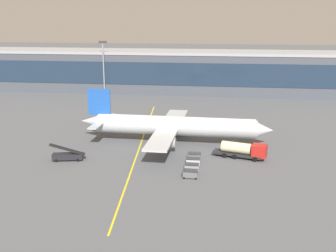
# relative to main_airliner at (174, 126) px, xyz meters

# --- Properties ---
(ground_plane) EXTENTS (700.00, 700.00, 0.00)m
(ground_plane) POSITION_rel_main_airliner_xyz_m (-2.49, -4.12, -4.07)
(ground_plane) COLOR #515459
(apron_lead_in_line) EXTENTS (7.38, 79.71, 0.01)m
(apron_lead_in_line) POSITION_rel_main_airliner_xyz_m (-7.35, -2.12, -4.06)
(apron_lead_in_line) COLOR yellow
(apron_lead_in_line) RESTS_ON ground_plane
(terminal_building) EXTENTS (198.39, 19.20, 15.49)m
(terminal_building) POSITION_rel_main_airliner_xyz_m (-9.62, 65.65, 3.70)
(terminal_building) COLOR #424751
(terminal_building) RESTS_ON ground_plane
(main_airliner) EXTENTS (43.90, 34.68, 12.01)m
(main_airliner) POSITION_rel_main_airliner_xyz_m (0.00, 0.00, 0.00)
(main_airliner) COLOR #B2B7BC
(main_airliner) RESTS_ON ground_plane
(fuel_tanker) EXTENTS (11.07, 5.31, 3.25)m
(fuel_tanker) POSITION_rel_main_airliner_xyz_m (15.17, -8.50, -2.32)
(fuel_tanker) COLOR #232326
(fuel_tanker) RESTS_ON ground_plane
(belt_loader) EXTENTS (7.02, 3.04, 3.49)m
(belt_loader) POSITION_rel_main_airliner_xyz_m (-19.76, -14.39, -3.07)
(belt_loader) COLOR black
(belt_loader) RESTS_ON ground_plane
(baggage_cart_0) EXTENTS (2.66, 1.63, 1.48)m
(baggage_cart_0) POSITION_rel_main_airliner_xyz_m (5.35, -20.36, -3.28)
(baggage_cart_0) COLOR #595B60
(baggage_cart_0) RESTS_ON ground_plane
(baggage_cart_1) EXTENTS (2.66, 1.63, 1.48)m
(baggage_cart_1) POSITION_rel_main_airliner_xyz_m (5.37, -17.16, -3.28)
(baggage_cart_1) COLOR gray
(baggage_cart_1) RESTS_ON ground_plane
(baggage_cart_2) EXTENTS (2.66, 1.63, 1.48)m
(baggage_cart_2) POSITION_rel_main_airliner_xyz_m (5.38, -13.96, -3.28)
(baggage_cart_2) COLOR #B2B7BC
(baggage_cart_2) RESTS_ON ground_plane
(baggage_cart_3) EXTENTS (2.66, 1.63, 1.48)m
(baggage_cart_3) POSITION_rel_main_airliner_xyz_m (5.40, -10.76, -3.28)
(baggage_cart_3) COLOR #595B60
(baggage_cart_3) RESTS_ON ground_plane
(apron_light_mast_0) EXTENTS (2.80, 0.50, 19.57)m
(apron_light_mast_0) POSITION_rel_main_airliner_xyz_m (-31.67, 53.70, 7.63)
(apron_light_mast_0) COLOR gray
(apron_light_mast_0) RESTS_ON ground_plane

